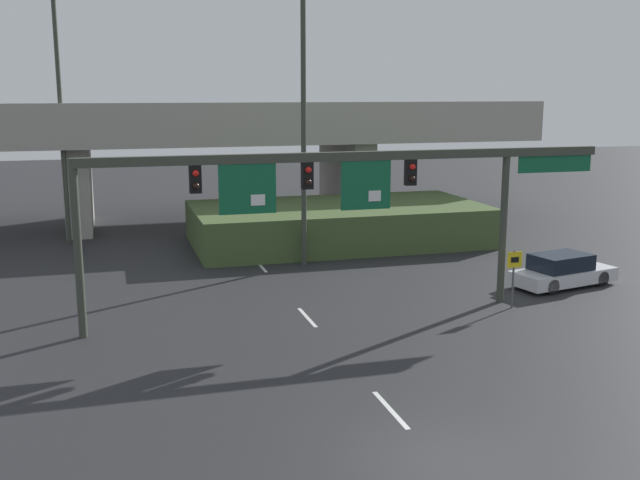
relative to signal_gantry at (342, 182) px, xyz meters
name	(u,v)px	position (x,y,z in m)	size (l,w,h in m)	color
ground_plane	(432,456)	(-1.26, -10.84, -4.93)	(160.00, 160.00, 0.00)	#262628
lane_markings	(281,289)	(-1.26, 4.25, -4.93)	(0.14, 27.38, 0.01)	silver
signal_gantry	(342,182)	(0.00, 0.00, 0.00)	(19.41, 0.44, 5.98)	#383D33
speed_limit_sign	(514,271)	(6.52, -0.88, -3.47)	(0.60, 0.11, 2.23)	#4C4C4C
highway_light_pole_near	(303,95)	(0.78, 8.29, 2.98)	(0.70, 0.36, 15.07)	#383D33
highway_light_pole_far	(61,114)	(-10.15, 16.91, 1.94)	(0.70, 0.36, 12.99)	#383D33
overpass_bridge	(218,137)	(-1.26, 21.33, 0.36)	(39.36, 9.86, 7.45)	#A39E93
grass_embankment	(338,224)	(3.85, 12.76, -3.90)	(15.44, 8.04, 2.07)	#42562D
parked_sedan_near_right	(562,271)	(10.22, 1.44, -4.29)	(4.87, 2.72, 1.38)	silver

